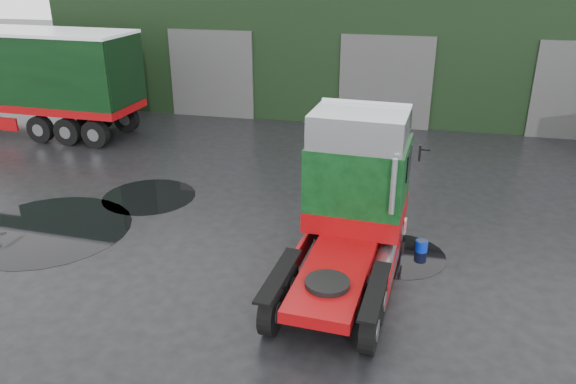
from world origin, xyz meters
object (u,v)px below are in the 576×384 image
at_px(warehouse, 395,37).
at_px(tree_back_b, 529,11).
at_px(hero_tractor, 344,211).
at_px(wash_bucket, 421,246).

relative_size(warehouse, tree_back_b, 4.32).
height_order(warehouse, hero_tractor, warehouse).
bearing_deg(tree_back_b, warehouse, -128.66).
bearing_deg(warehouse, hero_tractor, -89.85).
xyz_separation_m(warehouse, wash_bucket, (1.86, -17.37, -3.00)).
relative_size(wash_bucket, tree_back_b, 0.04).
bearing_deg(tree_back_b, hero_tractor, -105.11).
xyz_separation_m(wash_bucket, tree_back_b, (6.14, 27.37, 3.60)).
relative_size(warehouse, wash_bucket, 99.98).
distance_m(hero_tractor, tree_back_b, 30.55).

